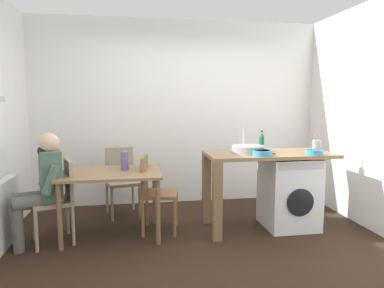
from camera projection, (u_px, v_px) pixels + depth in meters
name	position (u px, v px, depth m)	size (l,w,h in m)	color
ground_plane	(199.00, 247.00, 3.69)	(5.46, 5.46, 0.00)	black
wall_back	(178.00, 113.00, 5.23)	(4.60, 0.10, 2.70)	white
radiator	(2.00, 216.00, 3.61)	(0.10, 0.80, 0.70)	white
dining_table	(111.00, 180.00, 3.92)	(1.10, 0.76, 0.74)	olive
chair_person_seat	(59.00, 196.00, 3.78)	(0.51, 0.51, 0.90)	gray
chair_opposite	(154.00, 189.00, 4.08)	(0.46, 0.46, 0.90)	olive
chair_spare_by_wall	(121.00, 177.00, 4.71)	(0.49, 0.49, 0.90)	gray
seated_person	(42.00, 183.00, 3.68)	(0.56, 0.54, 1.20)	#595651
kitchen_counter	(252.00, 166.00, 4.13)	(1.50, 0.68, 0.92)	olive
washing_machine	(289.00, 192.00, 4.25)	(0.60, 0.61, 0.86)	silver
sink_basin	(248.00, 149.00, 4.10)	(0.38, 0.38, 0.09)	#9EA0A5
tap	(244.00, 140.00, 4.26)	(0.02, 0.02, 0.28)	#B2B2B7
bottle_tall_green	(262.00, 142.00, 4.21)	(0.06, 0.06, 0.26)	#19592D
mixing_bowl	(262.00, 152.00, 3.92)	(0.23, 0.23, 0.06)	teal
utensil_crock	(317.00, 145.00, 4.29)	(0.11, 0.11, 0.30)	gray
colander	(314.00, 152.00, 4.00)	(0.20, 0.20, 0.06)	teal
vase	(125.00, 161.00, 4.02)	(0.09, 0.09, 0.21)	slate
scissors	(268.00, 154.00, 4.04)	(0.15, 0.06, 0.01)	#B2B2B7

